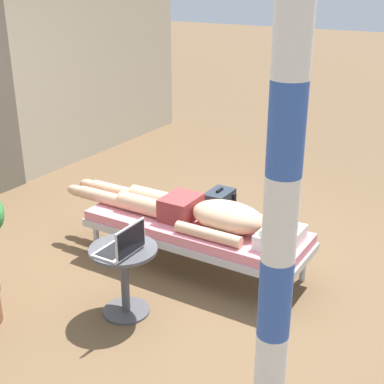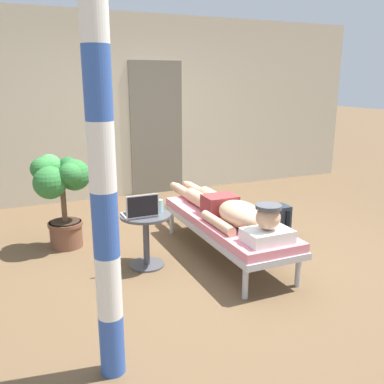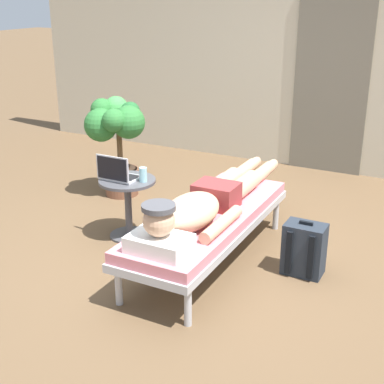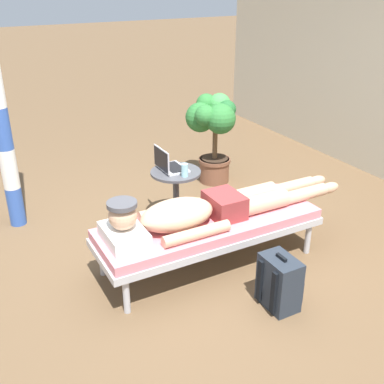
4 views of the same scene
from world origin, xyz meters
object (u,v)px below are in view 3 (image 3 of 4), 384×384
(lounge_chair, at_px, (208,221))
(backpack, at_px, (304,249))
(person_reclining, at_px, (205,203))
(laptop, at_px, (117,174))
(drink_glass, at_px, (143,175))
(side_table, at_px, (128,198))
(potted_plant, at_px, (116,134))

(lounge_chair, height_order, backpack, backpack)
(lounge_chair, relative_size, person_reclining, 0.86)
(laptop, distance_m, drink_glass, 0.22)
(side_table, height_order, potted_plant, potted_plant)
(lounge_chair, xyz_separation_m, drink_glass, (-0.66, 0.12, 0.24))
(backpack, height_order, potted_plant, potted_plant)
(lounge_chair, relative_size, backpack, 4.42)
(laptop, bearing_deg, side_table, 40.52)
(drink_glass, height_order, backpack, drink_glass)
(person_reclining, relative_size, backpack, 5.12)
(side_table, bearing_deg, backpack, 2.56)
(side_table, height_order, backpack, side_table)
(person_reclining, distance_m, side_table, 0.84)
(lounge_chair, bearing_deg, backpack, 13.40)
(side_table, distance_m, backpack, 1.54)
(person_reclining, bearing_deg, lounge_chair, 90.00)
(laptop, bearing_deg, drink_glass, 18.40)
(lounge_chair, xyz_separation_m, laptop, (-0.87, 0.05, 0.24))
(side_table, xyz_separation_m, laptop, (-0.06, -0.05, 0.23))
(lounge_chair, bearing_deg, person_reclining, -90.00)
(backpack, bearing_deg, drink_glass, -177.93)
(person_reclining, bearing_deg, laptop, 172.68)
(side_table, relative_size, potted_plant, 0.52)
(person_reclining, bearing_deg, drink_glass, 164.62)
(drink_glass, bearing_deg, lounge_chair, -10.40)
(lounge_chair, distance_m, side_table, 0.82)
(drink_glass, xyz_separation_m, backpack, (1.38, 0.05, -0.39))
(lounge_chair, height_order, person_reclining, person_reclining)
(backpack, bearing_deg, potted_plant, 161.70)
(backpack, xyz_separation_m, potted_plant, (-2.19, 0.72, 0.46))
(person_reclining, xyz_separation_m, potted_plant, (-1.47, 0.96, 0.13))
(laptop, relative_size, potted_plant, 0.31)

